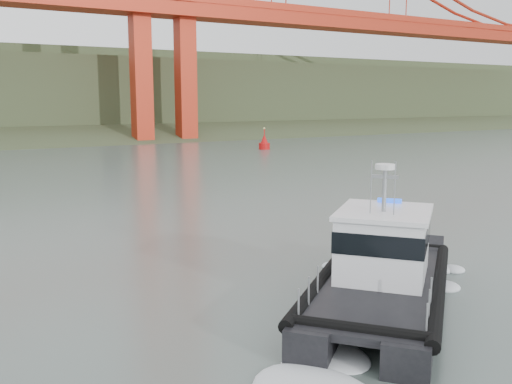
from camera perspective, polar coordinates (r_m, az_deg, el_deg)
ground at (r=24.08m, az=8.34°, el=-8.54°), size 400.00×400.00×0.00m
patrol_boat at (r=20.90m, az=12.42°, el=-7.64°), size 10.89×10.05×5.29m
nav_buoy at (r=83.83m, az=0.84°, el=4.91°), size 1.62×1.62×3.38m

